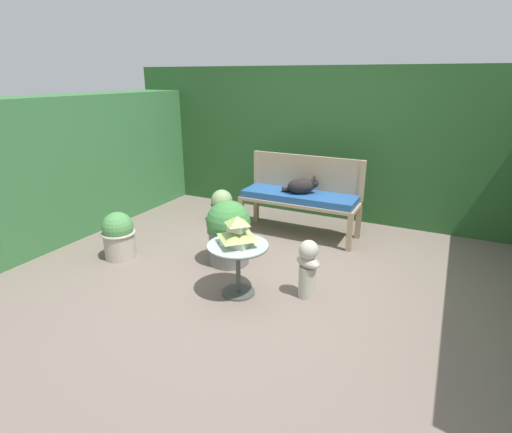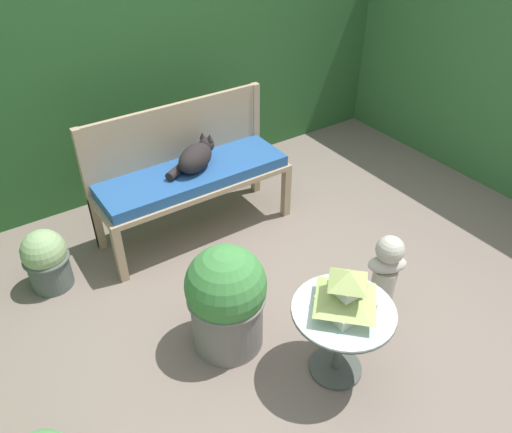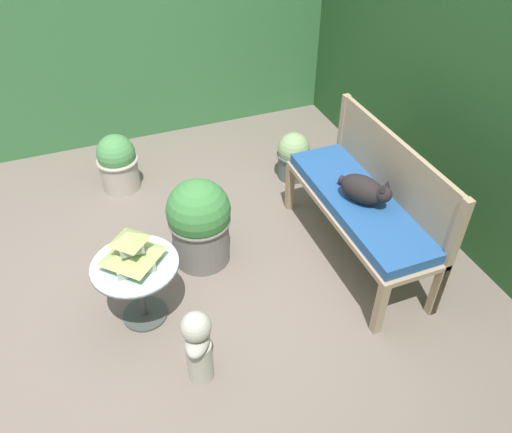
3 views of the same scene
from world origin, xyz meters
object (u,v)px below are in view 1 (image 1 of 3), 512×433
at_px(pagoda_birdhouse, 238,233).
at_px(garden_bust, 308,267).
at_px(cat, 302,186).
at_px(potted_plant_hedge_corner, 119,235).
at_px(patio_table, 238,256).
at_px(garden_bench, 299,199).
at_px(potted_plant_table_near, 222,205).
at_px(potted_plant_table_far, 229,232).

bearing_deg(pagoda_birdhouse, garden_bust, 21.25).
height_order(cat, potted_plant_hedge_corner, cat).
distance_m(patio_table, potted_plant_hedge_corner, 1.62).
height_order(garden_bench, potted_plant_table_near, garden_bench).
height_order(pagoda_birdhouse, potted_plant_table_far, pagoda_birdhouse).
bearing_deg(garden_bust, potted_plant_table_near, 166.54).
distance_m(patio_table, pagoda_birdhouse, 0.23).
xyz_separation_m(cat, pagoda_birdhouse, (-0.01, -1.68, -0.04)).
distance_m(garden_bench, potted_plant_table_far, 1.21).
xyz_separation_m(garden_bench, patio_table, (0.02, -1.68, -0.09)).
height_order(garden_bench, patio_table, garden_bench).
xyz_separation_m(garden_bench, garden_bust, (0.63, -1.44, -0.18)).
height_order(pagoda_birdhouse, garden_bust, pagoda_birdhouse).
xyz_separation_m(garden_bench, pagoda_birdhouse, (0.02, -1.68, 0.14)).
xyz_separation_m(patio_table, pagoda_birdhouse, (0.00, 0.00, 0.23)).
relative_size(garden_bust, potted_plant_hedge_corner, 1.06).
bearing_deg(cat, garden_bench, 144.42).
relative_size(garden_bench, cat, 3.27).
xyz_separation_m(cat, patio_table, (-0.01, -1.68, -0.27)).
xyz_separation_m(garden_bench, cat, (0.03, -0.00, 0.18)).
height_order(cat, pagoda_birdhouse, cat).
height_order(potted_plant_hedge_corner, potted_plant_table_far, potted_plant_table_far).
relative_size(cat, potted_plant_hedge_corner, 0.85).
bearing_deg(potted_plant_hedge_corner, potted_plant_table_far, 20.19).
bearing_deg(potted_plant_table_far, cat, 69.28).
bearing_deg(potted_plant_table_far, garden_bust, -16.81).
distance_m(garden_bust, potted_plant_hedge_corner, 2.23).
xyz_separation_m(garden_bust, potted_plant_table_near, (-1.81, 1.45, -0.08)).
bearing_deg(garden_bust, garden_bench, 138.99).
bearing_deg(cat, potted_plant_table_near, 150.08).
bearing_deg(garden_bust, cat, 137.96).
bearing_deg(garden_bust, potted_plant_table_far, -171.50).
relative_size(pagoda_birdhouse, potted_plant_table_near, 0.70).
height_order(pagoda_birdhouse, potted_plant_hedge_corner, pagoda_birdhouse).
distance_m(garden_bench, potted_plant_table_near, 1.20).
xyz_separation_m(pagoda_birdhouse, potted_plant_hedge_corner, (-1.62, 0.11, -0.36)).
bearing_deg(potted_plant_hedge_corner, garden_bust, 3.32).
relative_size(patio_table, potted_plant_table_near, 1.25).
relative_size(patio_table, pagoda_birdhouse, 1.78).
bearing_deg(pagoda_birdhouse, potted_plant_table_far, 127.41).
bearing_deg(potted_plant_table_far, patio_table, -52.59).
height_order(patio_table, potted_plant_table_near, patio_table).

